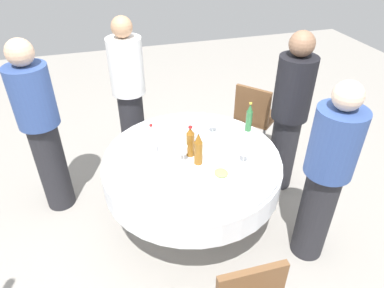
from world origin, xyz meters
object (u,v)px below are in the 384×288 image
(plate_right, at_px, (183,126))
(wine_glass_near, at_px, (195,134))
(wine_glass_west, at_px, (244,152))
(person_far, at_px, (129,94))
(bottle_amber_inner, at_px, (198,149))
(person_left, at_px, (326,176))
(chair_front, at_px, (255,114))
(wine_glass_front, at_px, (183,150))
(plate_near, at_px, (193,192))
(person_south, at_px, (41,129))
(bottle_clear_left, at_px, (152,141))
(dining_table, at_px, (192,170))
(wine_glass_left, at_px, (191,127))
(plate_rear, at_px, (221,174))
(plate_north, at_px, (222,145))
(bottle_amber_south, at_px, (190,142))
(bottle_green_far, at_px, (249,118))
(person_inner, at_px, (290,113))
(wine_glass_outer, at_px, (213,123))

(plate_right, bearing_deg, wine_glass_near, -176.31)
(wine_glass_west, relative_size, person_far, 0.09)
(bottle_amber_inner, height_order, person_left, person_left)
(chair_front, bearing_deg, wine_glass_front, -90.84)
(plate_near, xyz_separation_m, person_south, (1.02, 1.06, 0.11))
(bottle_clear_left, bearing_deg, person_south, 61.28)
(person_south, xyz_separation_m, chair_front, (0.27, -2.16, -0.34))
(bottle_amber_inner, bearing_deg, bottle_clear_left, 57.12)
(dining_table, distance_m, wine_glass_left, 0.38)
(plate_rear, height_order, person_far, person_far)
(wine_glass_left, distance_m, person_far, 0.90)
(wine_glass_near, relative_size, plate_north, 0.68)
(bottle_amber_south, bearing_deg, plate_near, 165.96)
(bottle_amber_inner, xyz_separation_m, plate_right, (0.57, -0.03, -0.13))
(dining_table, bearing_deg, plate_near, 164.34)
(dining_table, xyz_separation_m, wine_glass_near, (0.14, -0.07, 0.26))
(bottle_amber_inner, xyz_separation_m, plate_rear, (-0.20, -0.12, -0.12))
(bottle_green_far, relative_size, person_inner, 0.18)
(bottle_amber_south, distance_m, plate_rear, 0.37)
(wine_glass_left, xyz_separation_m, plate_near, (-0.70, 0.19, -0.10))
(wine_glass_left, height_order, wine_glass_near, wine_glass_near)
(wine_glass_outer, bearing_deg, person_inner, -93.67)
(dining_table, xyz_separation_m, person_inner, (0.25, -1.02, 0.25))
(bottle_clear_left, bearing_deg, bottle_amber_south, -106.51)
(plate_rear, xyz_separation_m, person_south, (0.89, 1.32, 0.11))
(plate_near, bearing_deg, dining_table, -15.66)
(wine_glass_front, xyz_separation_m, plate_near, (-0.39, 0.04, -0.10))
(bottle_clear_left, height_order, plate_near, bottle_clear_left)
(wine_glass_near, height_order, chair_front, wine_glass_near)
(wine_glass_west, xyz_separation_m, plate_north, (0.27, 0.08, -0.09))
(dining_table, bearing_deg, wine_glass_near, -27.02)
(plate_north, distance_m, person_far, 1.19)
(wine_glass_outer, distance_m, wine_glass_front, 0.51)
(wine_glass_near, bearing_deg, person_south, 70.54)
(wine_glass_near, xyz_separation_m, plate_rear, (-0.45, -0.07, -0.10))
(wine_glass_west, distance_m, person_far, 1.46)
(person_inner, bearing_deg, person_south, -112.36)
(wine_glass_outer, bearing_deg, person_far, 40.22)
(bottle_green_far, bearing_deg, person_left, -164.25)
(plate_north, bearing_deg, dining_table, 103.81)
(wine_glass_front, relative_size, person_left, 0.09)
(wine_glass_front, bearing_deg, wine_glass_outer, -46.61)
(wine_glass_outer, xyz_separation_m, person_left, (-0.91, -0.56, -0.02))
(wine_glass_front, bearing_deg, chair_front, -49.81)
(dining_table, height_order, person_far, person_far)
(bottle_clear_left, bearing_deg, person_inner, -83.46)
(person_far, xyz_separation_m, person_left, (-1.67, -1.20, -0.04))
(bottle_amber_south, xyz_separation_m, wine_glass_left, (0.26, -0.08, -0.02))
(bottle_amber_inner, distance_m, plate_north, 0.35)
(plate_right, height_order, person_inner, person_inner)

